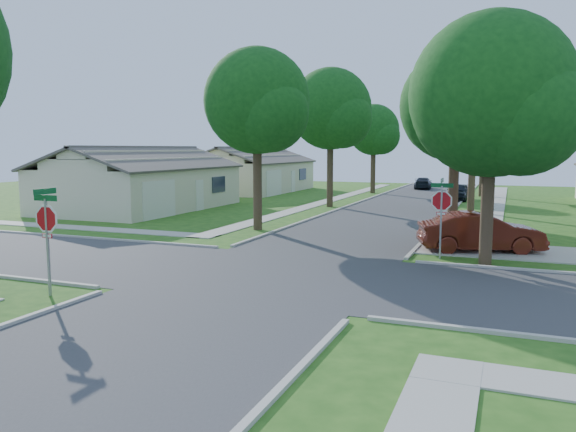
# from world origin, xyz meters

# --- Properties ---
(ground) EXTENTS (100.00, 100.00, 0.00)m
(ground) POSITION_xyz_m (0.00, 0.00, 0.00)
(ground) COLOR #235016
(ground) RESTS_ON ground
(road_ns) EXTENTS (7.00, 100.00, 0.02)m
(road_ns) POSITION_xyz_m (0.00, 0.00, 0.00)
(road_ns) COLOR #333335
(road_ns) RESTS_ON ground
(sidewalk_ne) EXTENTS (1.20, 40.00, 0.04)m
(sidewalk_ne) POSITION_xyz_m (6.10, 26.00, 0.02)
(sidewalk_ne) COLOR #9E9B91
(sidewalk_ne) RESTS_ON ground
(sidewalk_nw) EXTENTS (1.20, 40.00, 0.04)m
(sidewalk_nw) POSITION_xyz_m (-6.10, 26.00, 0.02)
(sidewalk_nw) COLOR #9E9B91
(sidewalk_nw) RESTS_ON ground
(driveway) EXTENTS (8.80, 3.60, 0.05)m
(driveway) POSITION_xyz_m (7.90, 7.10, 0.03)
(driveway) COLOR #9E9B91
(driveway) RESTS_ON ground
(stop_sign_sw) EXTENTS (1.05, 0.80, 2.98)m
(stop_sign_sw) POSITION_xyz_m (-4.70, -4.70, 2.03)
(stop_sign_sw) COLOR gray
(stop_sign_sw) RESTS_ON ground
(stop_sign_ne) EXTENTS (1.05, 0.80, 2.98)m
(stop_sign_ne) POSITION_xyz_m (4.70, 4.70, 2.03)
(stop_sign_ne) COLOR gray
(stop_sign_ne) RESTS_ON ground
(tree_e_near) EXTENTS (4.97, 4.80, 8.28)m
(tree_e_near) POSITION_xyz_m (4.75, 9.01, 5.64)
(tree_e_near) COLOR #38281C
(tree_e_near) RESTS_ON ground
(tree_e_mid) EXTENTS (5.59, 5.40, 9.21)m
(tree_e_mid) POSITION_xyz_m (4.76, 21.01, 6.25)
(tree_e_mid) COLOR #38281C
(tree_e_mid) RESTS_ON ground
(tree_e_far) EXTENTS (5.17, 5.00, 8.72)m
(tree_e_far) POSITION_xyz_m (4.75, 34.01, 5.98)
(tree_e_far) COLOR #38281C
(tree_e_far) RESTS_ON ground
(tree_w_near) EXTENTS (5.38, 5.20, 8.97)m
(tree_w_near) POSITION_xyz_m (-4.64, 9.01, 6.12)
(tree_w_near) COLOR #38281C
(tree_w_near) RESTS_ON ground
(tree_w_mid) EXTENTS (5.80, 5.60, 9.56)m
(tree_w_mid) POSITION_xyz_m (-4.64, 21.01, 6.49)
(tree_w_mid) COLOR #38281C
(tree_w_mid) RESTS_ON ground
(tree_w_far) EXTENTS (4.76, 4.60, 8.04)m
(tree_w_far) POSITION_xyz_m (-4.65, 34.01, 5.51)
(tree_w_far) COLOR #38281C
(tree_w_far) RESTS_ON ground
(tree_ne_corner) EXTENTS (5.80, 5.60, 8.66)m
(tree_ne_corner) POSITION_xyz_m (6.36, 4.21, 5.59)
(tree_ne_corner) COLOR #38281C
(tree_ne_corner) RESTS_ON ground
(house_nw_near) EXTENTS (8.42, 13.60, 4.23)m
(house_nw_near) POSITION_xyz_m (-15.99, 15.00, 1.52)
(house_nw_near) COLOR beige
(house_nw_near) RESTS_ON ground
(house_nw_far) EXTENTS (8.42, 13.60, 4.23)m
(house_nw_far) POSITION_xyz_m (-15.99, 32.00, 1.52)
(house_nw_far) COLOR beige
(house_nw_far) RESTS_ON ground
(car_driveway) EXTENTS (5.01, 3.04, 1.56)m
(car_driveway) POSITION_xyz_m (6.00, 6.74, 0.78)
(car_driveway) COLOR #4F1910
(car_driveway) RESTS_ON ground
(car_curb_east) EXTENTS (1.75, 3.98, 1.33)m
(car_curb_east) POSITION_xyz_m (3.20, 29.45, 0.67)
(car_curb_east) COLOR black
(car_curb_east) RESTS_ON ground
(car_curb_west) EXTENTS (1.98, 4.13, 1.16)m
(car_curb_west) POSITION_xyz_m (-1.20, 41.07, 0.58)
(car_curb_west) COLOR black
(car_curb_west) RESTS_ON ground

